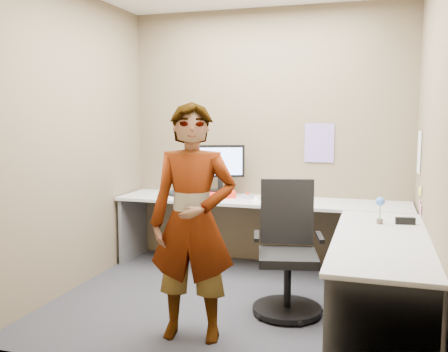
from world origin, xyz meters
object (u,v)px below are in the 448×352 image
(desk, at_px, (293,228))
(monitor, at_px, (220,164))
(person, at_px, (193,222))
(office_chair, at_px, (287,260))

(desk, distance_m, monitor, 1.19)
(monitor, bearing_deg, person, -100.77)
(desk, relative_size, monitor, 6.14)
(desk, xyz_separation_m, person, (-0.53, -1.10, 0.25))
(desk, height_order, person, person)
(desk, relative_size, office_chair, 2.86)
(desk, height_order, monitor, monitor)
(person, bearing_deg, office_chair, 42.02)
(person, bearing_deg, desk, 56.14)
(desk, bearing_deg, office_chair, -86.30)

